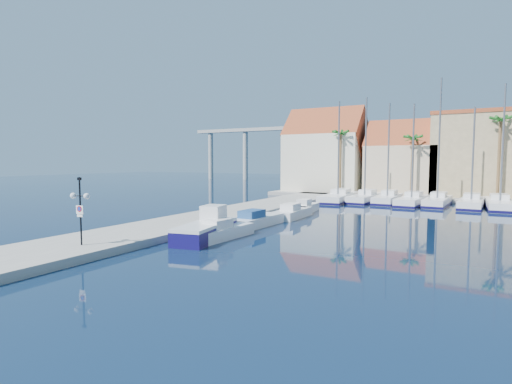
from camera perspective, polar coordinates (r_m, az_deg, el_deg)
ground at (r=20.27m, az=-7.99°, el=-10.93°), size 260.00×260.00×0.00m
quay_west at (r=36.12m, az=-6.45°, el=-3.69°), size 6.00×77.00×0.50m
shore_north at (r=63.78m, az=27.39°, el=-0.62°), size 54.00×16.00×0.50m
lamp_post at (r=25.02m, az=-23.84°, el=-1.13°), size 1.33×0.51×3.94m
fishing_boat at (r=27.63m, az=-7.00°, el=-5.20°), size 3.30×6.65×2.23m
motorboat_west_0 at (r=27.84m, az=-4.80°, el=-5.59°), size 2.04×5.37×1.40m
motorboat_west_1 at (r=32.77m, az=-0.12°, el=-4.05°), size 2.28×6.24×1.40m
motorboat_west_2 at (r=37.80m, az=5.23°, el=-2.92°), size 2.01×5.80×1.40m
motorboat_west_3 at (r=42.09m, az=7.05°, el=-2.18°), size 2.07×5.21×1.40m
sailboat_0 at (r=54.09m, az=11.79°, el=-0.69°), size 3.54×11.22×13.01m
sailboat_1 at (r=53.88m, az=15.42°, el=-0.74°), size 2.94×9.44×13.40m
sailboat_2 at (r=53.42m, az=18.35°, el=-0.86°), size 2.41×8.90×12.49m
sailboat_3 at (r=52.07m, az=21.44°, el=-1.09°), size 3.06×9.40×12.11m
sailboat_4 at (r=52.44m, az=24.54°, el=-1.08°), size 2.82×8.92×14.99m
sailboat_5 at (r=51.98m, az=28.41°, el=-1.34°), size 2.80×9.13×11.40m
sailboat_6 at (r=52.32m, az=31.45°, el=-1.40°), size 2.90×9.92×13.71m
building_0 at (r=66.26m, az=9.94°, el=5.42°), size 12.30×9.00×13.50m
building_1 at (r=63.32m, az=20.26°, el=4.15°), size 10.30×8.00×11.00m
building_2 at (r=63.57m, az=30.30°, el=4.68°), size 14.20×10.20×11.50m
palm_0 at (r=60.37m, az=12.02°, el=7.92°), size 2.60×2.60×10.15m
palm_1 at (r=58.15m, az=21.53°, el=6.91°), size 2.60×2.60×9.15m
palm_2 at (r=57.78m, az=31.56°, el=8.44°), size 2.60×2.60×11.15m
viaduct at (r=110.15m, az=1.60°, el=7.03°), size 48.00×2.20×14.45m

